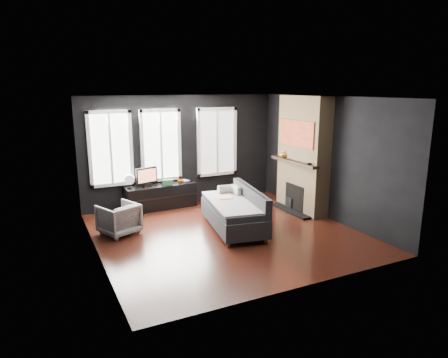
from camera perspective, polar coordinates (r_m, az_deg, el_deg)
name	(u,v)px	position (r m, az deg, el deg)	size (l,w,h in m)	color
floor	(226,233)	(8.16, 0.29, -7.70)	(5.00, 5.00, 0.00)	black
ceiling	(226,97)	(7.63, 0.32, 11.61)	(5.00, 5.00, 0.00)	white
wall_back	(182,150)	(10.05, -6.03, 4.15)	(5.00, 0.02, 2.70)	black
wall_left	(93,181)	(7.07, -18.18, -0.21)	(0.02, 5.00, 2.70)	black
wall_right	(327,158)	(9.15, 14.50, 2.93)	(0.02, 5.00, 2.70)	black
windows	(164,109)	(9.77, -8.61, 9.90)	(4.00, 0.16, 1.76)	white
fireplace	(303,155)	(9.49, 11.24, 3.45)	(0.70, 1.62, 2.70)	#93724C
sofa	(233,209)	(8.24, 1.34, -4.32)	(1.00, 2.01, 0.86)	black
stripe_pillow	(236,193)	(8.73, 1.71, -2.02)	(0.08, 0.33, 0.33)	gray
armchair	(119,217)	(8.27, -14.81, -5.32)	(0.67, 0.63, 0.69)	silver
media_console	(160,196)	(9.82, -9.08, -2.45)	(1.71, 0.54, 0.59)	black
monitor	(147,176)	(9.61, -11.00, 0.49)	(0.56, 0.12, 0.50)	black
desk_fan	(129,181)	(9.49, -13.35, -0.32)	(0.23, 0.23, 0.33)	#9A9A9A
mug	(180,180)	(9.88, -6.29, -0.18)	(0.11, 0.09, 0.11)	#F66007
book	(182,177)	(9.99, -5.98, 0.31)	(0.17, 0.02, 0.23)	#B9A790
storage_box	(168,182)	(9.72, -8.05, -0.41)	(0.23, 0.14, 0.12)	#2A6C36
mantel_vase	(283,154)	(9.71, 8.45, 3.54)	(0.16, 0.17, 0.16)	gold
mantel_clock	(309,164)	(8.93, 12.05, 2.15)	(0.11, 0.11, 0.04)	black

